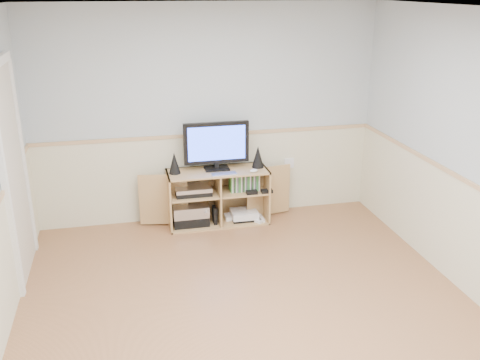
% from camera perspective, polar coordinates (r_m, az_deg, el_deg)
% --- Properties ---
extents(room, '(4.04, 4.54, 2.54)m').
position_cam_1_polar(room, '(4.20, 0.48, -0.03)').
color(room, tan).
rests_on(room, ground).
extents(media_cabinet, '(1.82, 0.44, 0.65)m').
position_cam_1_polar(media_cabinet, '(6.31, -2.46, -1.58)').
color(media_cabinet, tan).
rests_on(media_cabinet, floor).
extents(monitor, '(0.75, 0.18, 0.56)m').
position_cam_1_polar(monitor, '(6.10, -2.53, 3.84)').
color(monitor, black).
rests_on(monitor, media_cabinet).
extents(speaker_left, '(0.13, 0.13, 0.25)m').
position_cam_1_polar(speaker_left, '(6.07, -7.01, 1.81)').
color(speaker_left, black).
rests_on(speaker_left, media_cabinet).
extents(speaker_right, '(0.14, 0.14, 0.26)m').
position_cam_1_polar(speaker_right, '(6.23, 1.92, 2.50)').
color(speaker_right, black).
rests_on(speaker_right, media_cabinet).
extents(keyboard, '(0.29, 0.13, 0.01)m').
position_cam_1_polar(keyboard, '(6.03, -1.71, 0.66)').
color(keyboard, silver).
rests_on(keyboard, media_cabinet).
extents(mouse, '(0.11, 0.09, 0.04)m').
position_cam_1_polar(mouse, '(6.09, 1.49, 1.01)').
color(mouse, white).
rests_on(mouse, media_cabinet).
extents(av_components, '(0.51, 0.31, 0.47)m').
position_cam_1_polar(av_components, '(6.26, -5.17, -2.96)').
color(av_components, black).
rests_on(av_components, media_cabinet).
extents(game_consoles, '(0.45, 0.30, 0.11)m').
position_cam_1_polar(game_consoles, '(6.41, 0.33, -3.75)').
color(game_consoles, white).
rests_on(game_consoles, media_cabinet).
extents(game_cases, '(0.34, 0.13, 0.19)m').
position_cam_1_polar(game_cases, '(6.25, 0.45, -0.28)').
color(game_cases, '#3F8C3F').
rests_on(game_cases, media_cabinet).
extents(wall_outlet, '(0.12, 0.03, 0.12)m').
position_cam_1_polar(wall_outlet, '(6.59, 5.24, 1.81)').
color(wall_outlet, white).
rests_on(wall_outlet, wall_back).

